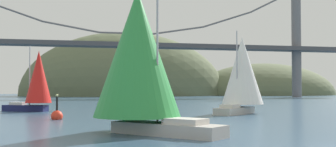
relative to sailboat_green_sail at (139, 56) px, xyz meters
The scene contains 7 objects.
headland_center 126.71m from the sailboat_green_sail, 83.08° to the left, with size 75.65×44.00×46.56m, color #5B6647.
headland_right 144.08m from the sailboat_green_sail, 60.79° to the left, with size 57.99×44.00×24.92m, color #5B6647.
suspension_bridge 86.88m from the sailboat_green_sail, 83.17° to the left, with size 138.67×6.00×32.65m.
sailboat_green_sail is the anchor object (origin of this frame).
sailboat_white_mainsail 23.10m from the sailboat_green_sail, 49.81° to the left, with size 8.03×7.74×9.44m.
sailboat_red_spinnaker 28.30m from the sailboat_green_sail, 107.54° to the left, with size 6.69×4.92×8.24m.
channel_buoy 15.02m from the sailboat_green_sail, 113.42° to the left, with size 1.10×1.10×2.64m.
Camera 1 is at (-14.62, -18.17, 3.03)m, focal length 44.63 mm.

